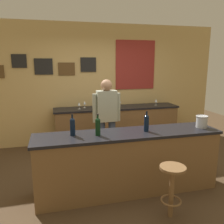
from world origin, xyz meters
TOP-DOWN VIEW (x-y plane):
  - ground_plane at (0.00, 0.00)m, footprint 10.00×10.00m
  - back_wall at (0.01, 2.03)m, footprint 6.00×0.09m
  - bar_counter at (0.00, -0.40)m, footprint 2.74×0.60m
  - side_counter at (0.40, 1.65)m, footprint 2.90×0.56m
  - bartender at (-0.10, 0.57)m, footprint 0.52×0.21m
  - bar_stool at (0.33, -1.13)m, footprint 0.32×0.32m
  - wine_bottle_a at (-0.80, -0.34)m, footprint 0.07×0.07m
  - wine_bottle_b at (-0.46, -0.42)m, footprint 0.07×0.07m
  - wine_bottle_c at (0.27, -0.41)m, footprint 0.07×0.07m
  - ice_bucket at (1.19, -0.43)m, footprint 0.19×0.19m
  - wine_glass_a at (-0.48, 1.62)m, footprint 0.07×0.07m
  - wine_glass_b at (-0.34, 1.74)m, footprint 0.07×0.07m
  - wine_glass_c at (-0.15, 1.60)m, footprint 0.07×0.07m
  - wine_glass_d at (0.49, 1.74)m, footprint 0.07×0.07m
  - wine_glass_e at (1.36, 1.62)m, footprint 0.07×0.07m

SIDE VIEW (x-z plane):
  - ground_plane at x=0.00m, z-range 0.00..0.00m
  - side_counter at x=0.40m, z-range 0.00..0.90m
  - bar_stool at x=0.33m, z-range 0.12..0.80m
  - bar_counter at x=0.00m, z-range 0.00..0.92m
  - bartender at x=-0.10m, z-range 0.13..1.75m
  - wine_glass_a at x=-0.48m, z-range 0.93..1.09m
  - wine_glass_b at x=-0.34m, z-range 0.93..1.09m
  - wine_glass_c at x=-0.15m, z-range 0.93..1.09m
  - wine_glass_d at x=0.49m, z-range 0.93..1.09m
  - wine_glass_e at x=1.36m, z-range 0.93..1.09m
  - ice_bucket at x=1.19m, z-range 0.92..1.11m
  - wine_bottle_a at x=-0.80m, z-range 0.90..1.21m
  - wine_bottle_b at x=-0.46m, z-range 0.90..1.21m
  - wine_bottle_c at x=0.27m, z-range 0.90..1.21m
  - back_wall at x=0.01m, z-range 0.02..2.82m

